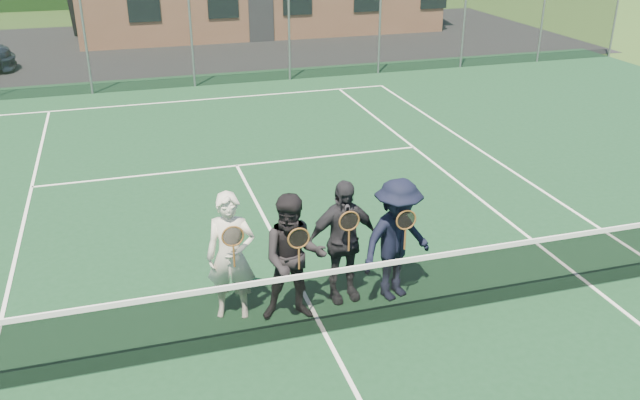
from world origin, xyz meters
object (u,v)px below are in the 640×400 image
object	(u,v)px
player_c	(342,241)
player_d	(397,240)
player_b	(294,258)
tennis_net	(325,299)
player_a	(231,256)

from	to	relation	value
player_c	player_d	distance (m)	0.76
player_b	player_c	distance (m)	0.82
tennis_net	player_c	distance (m)	1.00
tennis_net	player_a	world-z (taller)	player_a
tennis_net	player_b	distance (m)	0.68
player_b	player_d	size ratio (longest dim) A/B	1.00
tennis_net	player_c	xyz separation A→B (m)	(0.50, 0.78, 0.38)
player_b	player_c	xyz separation A→B (m)	(0.77, 0.29, 0.00)
player_d	player_c	bearing A→B (deg)	165.85
player_b	player_c	bearing A→B (deg)	20.49
player_d	tennis_net	bearing A→B (deg)	-154.10
tennis_net	player_b	size ratio (longest dim) A/B	6.49
player_c	player_b	bearing A→B (deg)	-159.51
tennis_net	player_c	bearing A→B (deg)	57.58
tennis_net	player_d	world-z (taller)	player_d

